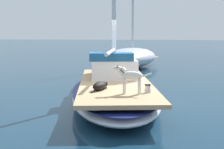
% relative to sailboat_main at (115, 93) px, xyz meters
% --- Properties ---
extents(ground_plane, '(120.00, 120.00, 0.00)m').
position_rel_sailboat_main_xyz_m(ground_plane, '(0.00, 0.00, -0.34)').
color(ground_plane, '#143347').
extents(sailboat_main, '(3.46, 7.51, 0.66)m').
position_rel_sailboat_main_xyz_m(sailboat_main, '(0.00, 0.00, 0.00)').
color(sailboat_main, white).
rests_on(sailboat_main, ground).
extents(cabin_house, '(1.68, 2.39, 0.84)m').
position_rel_sailboat_main_xyz_m(cabin_house, '(-0.16, 1.11, 0.67)').
color(cabin_house, silver).
rests_on(cabin_house, sailboat_main).
extents(dog_black, '(0.42, 0.94, 0.22)m').
position_rel_sailboat_main_xyz_m(dog_black, '(-0.27, -1.45, 0.43)').
color(dog_black, black).
rests_on(dog_black, sailboat_main).
extents(dog_white, '(0.94, 0.27, 0.70)m').
position_rel_sailboat_main_xyz_m(dog_white, '(0.53, -1.93, 0.75)').
color(dog_white, silver).
rests_on(dog_white, sailboat_main).
extents(deck_winch, '(0.16, 0.16, 0.21)m').
position_rel_sailboat_main_xyz_m(deck_winch, '(0.95, -1.71, 0.42)').
color(deck_winch, '#B7B7BC').
rests_on(deck_winch, sailboat_main).
extents(moored_boat_far_astern, '(4.15, 6.17, 6.41)m').
position_rel_sailboat_main_xyz_m(moored_boat_far_astern, '(-0.09, 10.02, 0.25)').
color(moored_boat_far_astern, '#B2B7C1').
rests_on(moored_boat_far_astern, ground).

